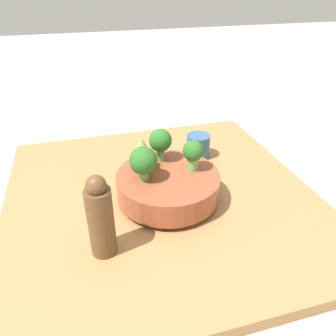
# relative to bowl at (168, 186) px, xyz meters

# --- Properties ---
(ground_plane) EXTENTS (6.00, 6.00, 0.00)m
(ground_plane) POSITION_rel_bowl_xyz_m (0.01, -0.03, -0.08)
(ground_plane) COLOR #ADA89E
(table) EXTENTS (0.82, 0.82, 0.03)m
(table) POSITION_rel_bowl_xyz_m (0.01, -0.03, -0.06)
(table) COLOR #9E7042
(table) RESTS_ON ground_plane
(bowl) EXTENTS (0.27, 0.27, 0.08)m
(bowl) POSITION_rel_bowl_xyz_m (0.00, 0.00, 0.00)
(bowl) COLOR brown
(bowl) RESTS_ON table
(broccoli_floret_left) EXTENTS (0.05, 0.05, 0.08)m
(broccoli_floret_left) POSITION_rel_bowl_xyz_m (-0.07, -0.01, 0.08)
(broccoli_floret_left) COLOR #6BA34C
(broccoli_floret_left) RESTS_ON bowl
(broccoli_floret_front) EXTENTS (0.06, 0.06, 0.09)m
(broccoli_floret_front) POSITION_rel_bowl_xyz_m (-0.00, -0.08, 0.09)
(broccoli_floret_front) COLOR #609347
(broccoli_floret_front) RESTS_ON bowl
(broccoli_floret_right) EXTENTS (0.07, 0.07, 0.09)m
(broccoli_floret_right) POSITION_rel_bowl_xyz_m (0.06, 0.00, 0.08)
(broccoli_floret_right) COLOR #6BA34C
(broccoli_floret_right) RESTS_ON bowl
(romanesco_piece_near) EXTENTS (0.06, 0.06, 0.09)m
(romanesco_piece_near) POSITION_rel_bowl_xyz_m (0.06, -0.05, 0.09)
(romanesco_piece_near) COLOR #6BA34C
(romanesco_piece_near) RESTS_ON bowl
(cup) EXTENTS (0.07, 0.07, 0.08)m
(cup) POSITION_rel_bowl_xyz_m (-0.16, -0.20, -0.01)
(cup) COLOR #33567F
(cup) RESTS_ON table
(pepper_mill) EXTENTS (0.05, 0.05, 0.19)m
(pepper_mill) POSITION_rel_bowl_xyz_m (0.18, 0.14, 0.05)
(pepper_mill) COLOR brown
(pepper_mill) RESTS_ON table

